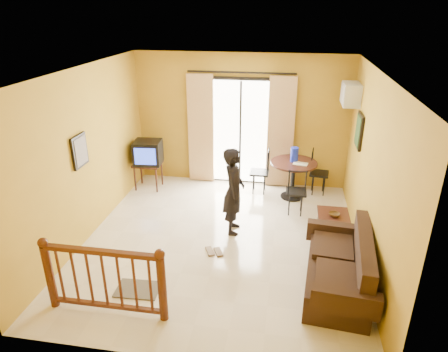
% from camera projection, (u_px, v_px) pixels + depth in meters
% --- Properties ---
extents(ground, '(5.00, 5.00, 0.00)m').
position_uv_depth(ground, '(221.00, 241.00, 6.73)').
color(ground, beige).
rests_on(ground, ground).
extents(room_shell, '(5.00, 5.00, 5.00)m').
position_uv_depth(room_shell, '(221.00, 145.00, 6.06)').
color(room_shell, white).
rests_on(room_shell, ground).
extents(balcony_door, '(2.25, 0.14, 2.46)m').
position_uv_depth(balcony_door, '(240.00, 131.00, 8.47)').
color(balcony_door, black).
rests_on(balcony_door, ground).
extents(tv_table, '(0.57, 0.47, 0.57)m').
position_uv_depth(tv_table, '(148.00, 167.00, 8.50)').
color(tv_table, black).
rests_on(tv_table, ground).
extents(television, '(0.59, 0.55, 0.50)m').
position_uv_depth(television, '(148.00, 152.00, 8.36)').
color(television, black).
rests_on(television, tv_table).
extents(picture_left, '(0.05, 0.42, 0.52)m').
position_uv_depth(picture_left, '(80.00, 151.00, 6.27)').
color(picture_left, black).
rests_on(picture_left, room_shell).
extents(dining_table, '(0.93, 0.93, 0.78)m').
position_uv_depth(dining_table, '(294.00, 170.00, 8.02)').
color(dining_table, black).
rests_on(dining_table, ground).
extents(water_jug, '(0.16, 0.16, 0.29)m').
position_uv_depth(water_jug, '(294.00, 155.00, 7.93)').
color(water_jug, '#1627D0').
rests_on(water_jug, dining_table).
extents(serving_tray, '(0.31, 0.24, 0.02)m').
position_uv_depth(serving_tray, '(300.00, 164.00, 7.84)').
color(serving_tray, beige).
rests_on(serving_tray, dining_table).
extents(dining_chairs, '(1.65, 1.39, 0.95)m').
position_uv_depth(dining_chairs, '(290.00, 199.00, 8.18)').
color(dining_chairs, black).
rests_on(dining_chairs, ground).
extents(air_conditioner, '(0.31, 0.60, 0.40)m').
position_uv_depth(air_conditioner, '(351.00, 94.00, 7.33)').
color(air_conditioner, silver).
rests_on(air_conditioner, room_shell).
extents(botanical_print, '(0.05, 0.50, 0.60)m').
position_uv_depth(botanical_print, '(359.00, 131.00, 6.92)').
color(botanical_print, black).
rests_on(botanical_print, room_shell).
extents(coffee_table, '(0.52, 0.93, 0.41)m').
position_uv_depth(coffee_table, '(334.00, 226.00, 6.63)').
color(coffee_table, black).
rests_on(coffee_table, ground).
extents(bowl, '(0.24, 0.24, 0.06)m').
position_uv_depth(bowl, '(334.00, 215.00, 6.66)').
color(bowl, '#51391B').
rests_on(bowl, coffee_table).
extents(sofa, '(0.96, 1.83, 0.84)m').
position_uv_depth(sofa, '(342.00, 270.00, 5.48)').
color(sofa, black).
rests_on(sofa, ground).
extents(standing_person, '(0.42, 0.59, 1.53)m').
position_uv_depth(standing_person, '(234.00, 191.00, 6.74)').
color(standing_person, black).
rests_on(standing_person, ground).
extents(stair_balustrade, '(1.63, 0.13, 1.04)m').
position_uv_depth(stair_balustrade, '(104.00, 276.00, 4.96)').
color(stair_balustrade, '#471E0F').
rests_on(stair_balustrade, ground).
extents(doormat, '(0.62, 0.43, 0.02)m').
position_uv_depth(doormat, '(138.00, 289.00, 5.58)').
color(doormat, '#575145').
rests_on(doormat, ground).
extents(sandals, '(0.34, 0.27, 0.03)m').
position_uv_depth(sandals, '(214.00, 252.00, 6.41)').
color(sandals, '#51391B').
rests_on(sandals, ground).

